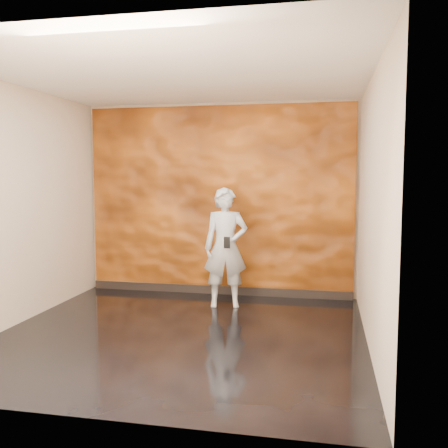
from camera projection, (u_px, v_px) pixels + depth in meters
room at (180, 208)px, 5.39m from camera, size 4.02×4.02×2.81m
feature_wall at (218, 201)px, 7.31m from camera, size 3.90×0.06×2.75m
baseboard at (218, 290)px, 7.39m from camera, size 3.90×0.04×0.12m
man at (226, 247)px, 6.64m from camera, size 0.65×0.50×1.59m
phone at (227, 243)px, 6.41m from camera, size 0.08×0.02×0.15m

